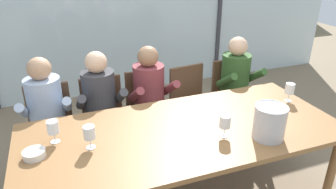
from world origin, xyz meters
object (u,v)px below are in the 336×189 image
at_px(wine_glass_by_left_taster, 290,89).
at_px(tasting_bowl, 34,154).
at_px(person_pale_blue_shirt, 47,113).
at_px(wine_glass_by_right_taster, 53,127).
at_px(chair_center, 147,107).
at_px(chair_near_window_right, 231,91).
at_px(ice_bucket_primary, 270,122).
at_px(chair_right_of_center, 191,99).
at_px(chair_near_curtain, 51,123).
at_px(wine_glass_center_pour, 89,133).
at_px(wine_glass_near_bucket, 225,123).
at_px(chair_left_of_center, 104,114).
at_px(person_olive_shirt, 238,83).
at_px(person_maroon_top, 152,97).
at_px(person_charcoal_jacket, 101,105).
at_px(dining_table, 183,136).

bearing_deg(wine_glass_by_left_taster, tasting_bowl, -177.11).
relative_size(person_pale_blue_shirt, wine_glass_by_right_taster, 6.91).
height_order(chair_center, chair_near_window_right, same).
xyz_separation_m(ice_bucket_primary, wine_glass_by_left_taster, (0.57, 0.46, -0.02)).
bearing_deg(chair_right_of_center, chair_near_curtain, 172.63).
bearing_deg(wine_glass_center_pour, chair_near_curtain, 106.62).
relative_size(wine_glass_near_bucket, wine_glass_by_right_taster, 1.00).
height_order(chair_near_curtain, wine_glass_by_right_taster, wine_glass_by_right_taster).
relative_size(chair_left_of_center, tasting_bowl, 5.84).
relative_size(person_olive_shirt, wine_glass_by_right_taster, 6.91).
bearing_deg(wine_glass_by_right_taster, chair_near_curtain, 93.52).
xyz_separation_m(chair_near_window_right, person_maroon_top, (-1.05, -0.16, 0.17)).
xyz_separation_m(chair_center, tasting_bowl, (-1.07, -0.94, 0.28)).
distance_m(wine_glass_center_pour, wine_glass_by_right_taster, 0.29).
height_order(chair_center, person_charcoal_jacket, person_charcoal_jacket).
distance_m(wine_glass_by_left_taster, wine_glass_by_right_taster, 2.07).
xyz_separation_m(person_maroon_top, person_olive_shirt, (1.02, -0.00, 0.00)).
bearing_deg(person_maroon_top, person_pale_blue_shirt, 174.40).
bearing_deg(chair_near_curtain, wine_glass_by_right_taster, -83.75).
bearing_deg(person_olive_shirt, wine_glass_by_left_taster, -84.34).
bearing_deg(person_pale_blue_shirt, chair_center, 8.46).
bearing_deg(wine_glass_by_right_taster, chair_center, 40.42).
height_order(chair_right_of_center, wine_glass_by_left_taster, wine_glass_by_left_taster).
relative_size(chair_center, chair_near_window_right, 1.00).
relative_size(person_charcoal_jacket, wine_glass_by_left_taster, 6.91).
height_order(dining_table, chair_near_curtain, chair_near_curtain).
bearing_deg(tasting_bowl, ice_bucket_primary, -11.93).
xyz_separation_m(person_charcoal_jacket, wine_glass_by_right_taster, (-0.44, -0.66, 0.20)).
distance_m(chair_near_curtain, chair_right_of_center, 1.50).
bearing_deg(chair_center, dining_table, -80.76).
distance_m(tasting_bowl, wine_glass_by_left_taster, 2.21).
bearing_deg(person_maroon_top, wine_glass_by_left_taster, -37.50).
bearing_deg(chair_right_of_center, wine_glass_by_left_taster, -60.86).
height_order(dining_table, wine_glass_near_bucket, wine_glass_near_bucket).
height_order(chair_center, wine_glass_center_pour, wine_glass_center_pour).
relative_size(chair_near_curtain, chair_left_of_center, 1.00).
bearing_deg(chair_near_window_right, dining_table, -134.88).
bearing_deg(chair_near_curtain, wine_glass_by_left_taster, -18.52).
relative_size(chair_right_of_center, wine_glass_center_pour, 5.07).
xyz_separation_m(chair_left_of_center, wine_glass_near_bucket, (0.73, -1.15, 0.37)).
bearing_deg(tasting_bowl, person_maroon_top, 36.31).
xyz_separation_m(chair_near_window_right, wine_glass_center_pour, (-1.77, -0.98, 0.38)).
distance_m(person_charcoal_jacket, person_maroon_top, 0.52).
bearing_deg(wine_glass_by_right_taster, person_pale_blue_shirt, 95.46).
bearing_deg(person_olive_shirt, ice_bucket_primary, -114.33).
bearing_deg(wine_glass_near_bucket, dining_table, 141.27).
distance_m(ice_bucket_primary, wine_glass_center_pour, 1.31).
bearing_deg(chair_near_curtain, ice_bucket_primary, -36.87).
bearing_deg(wine_glass_center_pour, person_charcoal_jacket, 76.08).
distance_m(chair_near_window_right, person_olive_shirt, 0.24).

